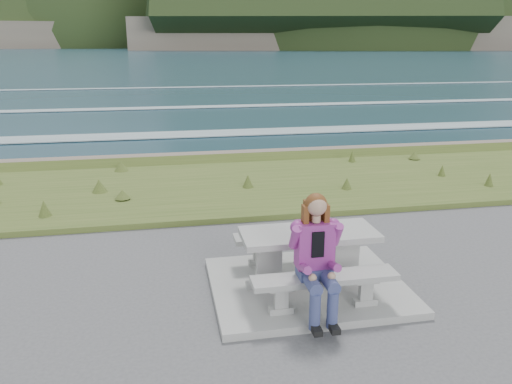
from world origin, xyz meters
TOP-DOWN VIEW (x-y plane):
  - concrete_slab at (0.00, 0.00)m, footprint 2.60×2.10m
  - picnic_table at (0.00, 0.00)m, footprint 1.80×0.75m
  - bench_landward at (0.00, -0.70)m, footprint 1.80×0.35m
  - bench_seaward at (0.00, 0.70)m, footprint 1.80×0.35m
  - grass_verge at (0.00, 5.00)m, footprint 160.00×4.50m
  - shore_drop at (0.00, 7.90)m, footprint 160.00×0.80m
  - ocean at (0.00, 25.09)m, footprint 1600.00×1600.00m
  - headland_range at (190.37, 398.36)m, footprint 729.83×363.95m
  - seated_woman at (-0.14, -0.84)m, footprint 0.44×0.76m

SIDE VIEW (x-z plane):
  - ocean at x=0.00m, z-range -1.79..-1.70m
  - grass_verge at x=0.00m, z-range -0.11..0.11m
  - shore_drop at x=0.00m, z-range -1.10..1.10m
  - concrete_slab at x=0.00m, z-range 0.00..0.10m
  - bench_landward at x=0.00m, z-range 0.22..0.67m
  - bench_seaward at x=0.00m, z-range 0.22..0.67m
  - seated_woman at x=-0.14m, z-range -0.10..1.39m
  - picnic_table at x=0.00m, z-range 0.31..1.06m
  - headland_range at x=190.37m, z-range -86.65..106.49m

